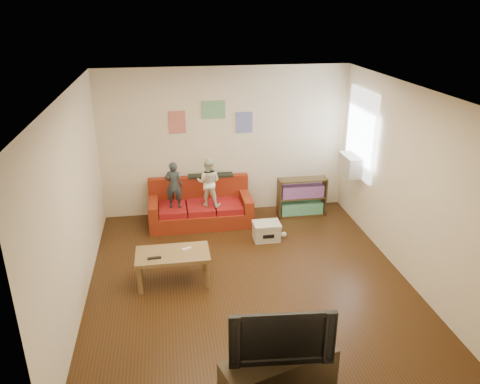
{
  "coord_description": "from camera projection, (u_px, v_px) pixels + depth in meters",
  "views": [
    {
      "loc": [
        -1.04,
        -5.65,
        3.72
      ],
      "look_at": [
        0.0,
        0.8,
        1.05
      ],
      "focal_mm": 35.0,
      "sensor_mm": 36.0,
      "label": 1
    }
  ],
  "objects": [
    {
      "name": "artwork_center",
      "position": [
        214.0,
        110.0,
        8.23
      ],
      "size": [
        0.42,
        0.01,
        0.32
      ],
      "primitive_type": "cube",
      "color": "#72B27F",
      "rests_on": "room_shell"
    },
    {
      "name": "artwork_right",
      "position": [
        244.0,
        122.0,
        8.4
      ],
      "size": [
        0.3,
        0.01,
        0.38
      ],
      "primitive_type": "cube",
      "color": "#727FCC",
      "rests_on": "room_shell"
    },
    {
      "name": "coffee_table",
      "position": [
        173.0,
        257.0,
        6.55
      ],
      "size": [
        1.03,
        0.56,
        0.46
      ],
      "color": "olive",
      "rests_on": "ground"
    },
    {
      "name": "ac_unit",
      "position": [
        351.0,
        165.0,
        8.13
      ],
      "size": [
        0.28,
        0.55,
        0.35
      ],
      "primitive_type": "cube",
      "color": "#B7B2A3",
      "rests_on": "window"
    },
    {
      "name": "child_a",
      "position": [
        174.0,
        185.0,
        8.02
      ],
      "size": [
        0.33,
        0.25,
        0.83
      ],
      "primitive_type": "imported",
      "rotation": [
        0.0,
        0.0,
        2.97
      ],
      "color": "#2C353D",
      "rests_on": "sofa"
    },
    {
      "name": "game_controller",
      "position": [
        187.0,
        249.0,
        6.6
      ],
      "size": [
        0.15,
        0.09,
        0.03
      ],
      "primitive_type": "cube",
      "rotation": [
        0.0,
        0.0,
        0.39
      ],
      "color": "white",
      "rests_on": "coffee_table"
    },
    {
      "name": "remote",
      "position": [
        154.0,
        258.0,
        6.38
      ],
      "size": [
        0.19,
        0.06,
        0.02
      ],
      "primitive_type": "cube",
      "rotation": [
        0.0,
        0.0,
        0.06
      ],
      "color": "black",
      "rests_on": "coffee_table"
    },
    {
      "name": "artwork_left",
      "position": [
        177.0,
        122.0,
        8.21
      ],
      "size": [
        0.3,
        0.01,
        0.4
      ],
      "primitive_type": "cube",
      "color": "#D87266",
      "rests_on": "room_shell"
    },
    {
      "name": "tv_stand",
      "position": [
        279.0,
        374.0,
        4.73
      ],
      "size": [
        1.26,
        0.73,
        0.45
      ],
      "primitive_type": "cube",
      "rotation": [
        0.0,
        0.0,
        0.3
      ],
      "color": "#3C3020",
      "rests_on": "ground"
    },
    {
      "name": "television",
      "position": [
        281.0,
        333.0,
        4.53
      ],
      "size": [
        1.03,
        0.22,
        0.59
      ],
      "primitive_type": "imported",
      "rotation": [
        0.0,
        0.0,
        -0.08
      ],
      "color": "black",
      "rests_on": "tv_stand"
    },
    {
      "name": "room_shell",
      "position": [
        250.0,
        194.0,
        6.21
      ],
      "size": [
        4.52,
        5.02,
        2.72
      ],
      "color": "#3E240F",
      "rests_on": "ground"
    },
    {
      "name": "file_box",
      "position": [
        267.0,
        231.0,
        7.82
      ],
      "size": [
        0.45,
        0.34,
        0.31
      ],
      "color": "silver",
      "rests_on": "ground"
    },
    {
      "name": "window",
      "position": [
        361.0,
        133.0,
        7.94
      ],
      "size": [
        0.04,
        1.08,
        1.48
      ],
      "primitive_type": "cube",
      "color": "white",
      "rests_on": "room_shell"
    },
    {
      "name": "bookshelf",
      "position": [
        302.0,
        199.0,
        8.69
      ],
      "size": [
        0.89,
        0.27,
        0.71
      ],
      "color": "#48361E",
      "rests_on": "ground"
    },
    {
      "name": "tissue",
      "position": [
        284.0,
        235.0,
        7.93
      ],
      "size": [
        0.12,
        0.12,
        0.1
      ],
      "primitive_type": "sphere",
      "rotation": [
        0.0,
        0.0,
        0.24
      ],
      "color": "beige",
      "rests_on": "ground"
    },
    {
      "name": "sofa",
      "position": [
        200.0,
        208.0,
        8.43
      ],
      "size": [
        1.81,
        0.83,
        0.8
      ],
      "color": "maroon",
      "rests_on": "ground"
    },
    {
      "name": "child_b",
      "position": [
        209.0,
        182.0,
        8.1
      ],
      "size": [
        0.5,
        0.45,
        0.87
      ],
      "primitive_type": "imported",
      "rotation": [
        0.0,
        0.0,
        2.82
      ],
      "color": "white",
      "rests_on": "sofa"
    }
  ]
}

